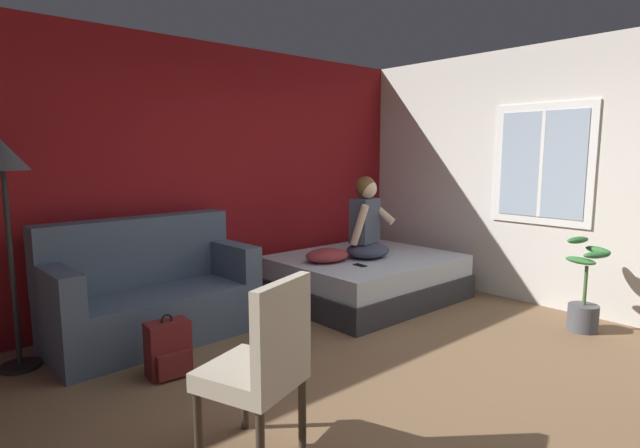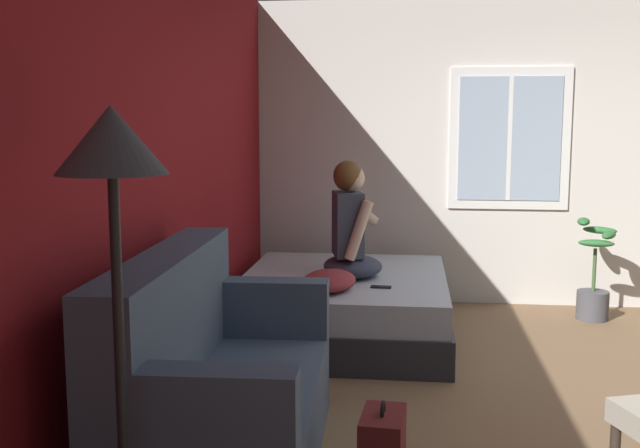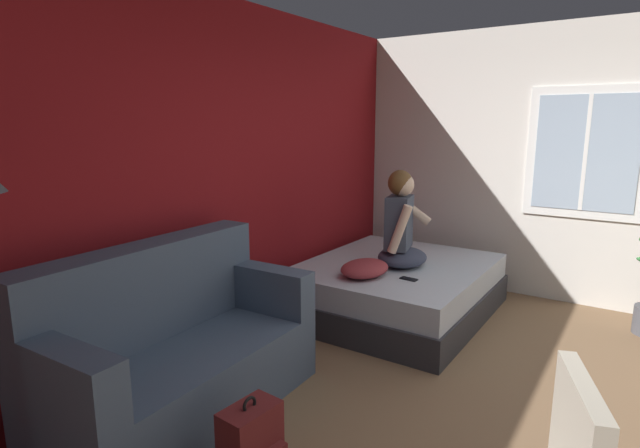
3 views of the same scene
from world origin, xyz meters
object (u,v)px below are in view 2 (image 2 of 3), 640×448
at_px(floor_lamp, 113,190).
at_px(cell_phone, 381,287).
at_px(throw_pillow, 329,280).
at_px(potted_plant, 594,284).
at_px(person_seated, 351,230).
at_px(couch, 215,390).
at_px(bed, 344,306).

bearing_deg(floor_lamp, cell_phone, -14.64).
distance_m(throw_pillow, cell_phone, 0.38).
distance_m(cell_phone, potted_plant, 2.07).
height_order(person_seated, cell_phone, person_seated).
relative_size(person_seated, throw_pillow, 1.82).
xyz_separation_m(couch, person_seated, (2.23, -0.46, 0.44)).
xyz_separation_m(bed, throw_pillow, (-0.52, 0.06, 0.31)).
height_order(couch, floor_lamp, floor_lamp).
distance_m(bed, person_seated, 0.60).
xyz_separation_m(throw_pillow, cell_phone, (0.13, -0.35, -0.07)).
distance_m(couch, cell_phone, 2.00).
distance_m(person_seated, cell_phone, 0.55).
bearing_deg(throw_pillow, potted_plant, -58.68).
bearing_deg(cell_phone, bed, -139.33).
distance_m(couch, potted_plant, 3.86).
bearing_deg(couch, cell_phone, -20.58).
relative_size(bed, cell_phone, 13.09).
bearing_deg(bed, cell_phone, -143.15).
bearing_deg(cell_phone, person_seated, -141.32).
bearing_deg(cell_phone, floor_lamp, -10.81).
relative_size(couch, floor_lamp, 1.02).
bearing_deg(throw_pillow, bed, -6.10).
bearing_deg(potted_plant, floor_lamp, 148.37).
xyz_separation_m(couch, throw_pillow, (1.75, -0.35, 0.16)).
height_order(floor_lamp, potted_plant, floor_lamp).
xyz_separation_m(person_seated, cell_phone, (-0.35, -0.25, -0.35)).
distance_m(cell_phone, floor_lamp, 3.12).
bearing_deg(person_seated, floor_lamp, 171.09).
bearing_deg(couch, potted_plant, -38.85).
xyz_separation_m(throw_pillow, floor_lamp, (-2.75, 0.40, 0.88)).
height_order(person_seated, floor_lamp, floor_lamp).
xyz_separation_m(couch, floor_lamp, (-1.00, 0.05, 1.04)).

